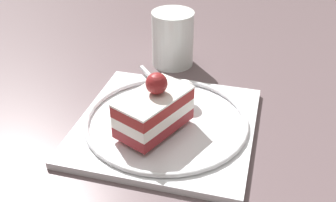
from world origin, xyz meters
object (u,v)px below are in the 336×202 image
(whipped_cream_dollop, at_px, (184,90))
(dessert_plate, at_px, (168,124))
(drink_glass_near, at_px, (173,41))
(cake_slice, at_px, (154,109))
(fork, at_px, (157,83))

(whipped_cream_dollop, bearing_deg, dessert_plate, 86.41)
(drink_glass_near, bearing_deg, cake_slice, 105.45)
(dessert_plate, relative_size, cake_slice, 2.35)
(cake_slice, bearing_deg, whipped_cream_dollop, -99.19)
(fork, bearing_deg, drink_glass_near, -81.53)
(dessert_plate, height_order, drink_glass_near, drink_glass_near)
(fork, relative_size, drink_glass_near, 0.95)
(whipped_cream_dollop, relative_size, drink_glass_near, 0.33)
(cake_slice, bearing_deg, dessert_plate, -110.52)
(dessert_plate, relative_size, fork, 2.95)
(dessert_plate, distance_m, drink_glass_near, 0.21)
(dessert_plate, xyz_separation_m, whipped_cream_dollop, (-0.00, -0.06, 0.03))
(fork, xyz_separation_m, drink_glass_near, (0.02, -0.11, 0.03))
(cake_slice, relative_size, fork, 1.26)
(fork, bearing_deg, dessert_plate, 123.50)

